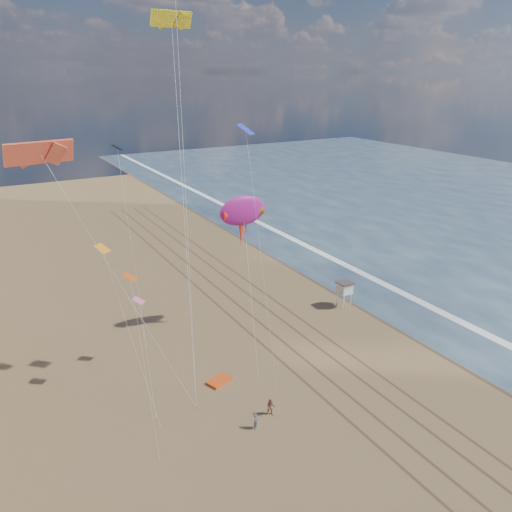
{
  "coord_description": "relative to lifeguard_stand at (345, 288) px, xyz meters",
  "views": [
    {
      "loc": [
        -26.63,
        -20.66,
        29.35
      ],
      "look_at": [
        -0.05,
        26.0,
        9.5
      ],
      "focal_mm": 35.0,
      "sensor_mm": 36.0,
      "label": 1
    }
  ],
  "objects": [
    {
      "name": "ground",
      "position": [
        -13.18,
        -25.67,
        -2.7
      ],
      "size": [
        260.0,
        260.0,
        0.0
      ],
      "primitive_type": "plane",
      "color": "brown",
      "rests_on": "ground"
    },
    {
      "name": "wet_sand",
      "position": [
        5.82,
        14.33,
        -2.7
      ],
      "size": [
        260.0,
        260.0,
        0.0
      ],
      "primitive_type": "plane",
      "color": "#42301E",
      "rests_on": "ground"
    },
    {
      "name": "foam",
      "position": [
        10.02,
        14.33,
        -2.7
      ],
      "size": [
        260.0,
        260.0,
        0.0
      ],
      "primitive_type": "plane",
      "color": "white",
      "rests_on": "ground"
    },
    {
      "name": "tracks",
      "position": [
        -10.63,
        4.33,
        -2.69
      ],
      "size": [
        7.68,
        120.0,
        0.01
      ],
      "color": "brown",
      "rests_on": "ground"
    },
    {
      "name": "lifeguard_stand",
      "position": [
        0.0,
        0.0,
        0.0
      ],
      "size": [
        1.94,
        1.94,
        3.51
      ],
      "color": "white",
      "rests_on": "ground"
    },
    {
      "name": "grounded_kite",
      "position": [
        -21.88,
        -7.38,
        -2.57
      ],
      "size": [
        2.71,
        2.18,
        0.27
      ],
      "primitive_type": "cube",
      "rotation": [
        0.0,
        0.0,
        0.34
      ],
      "color": "#F24D14",
      "rests_on": "ground"
    },
    {
      "name": "show_kite",
      "position": [
        -14.03,
        1.97,
        11.84
      ],
      "size": [
        5.09,
        5.87,
        18.16
      ],
      "color": "#AF1A86",
      "rests_on": "ground"
    },
    {
      "name": "kite_flyer_a",
      "position": [
        -22.13,
        -15.26,
        -1.93
      ],
      "size": [
        0.67,
        0.64,
        1.55
      ],
      "primitive_type": "imported",
      "rotation": [
        0.0,
        0.0,
        0.68
      ],
      "color": "#545A6C",
      "rests_on": "ground"
    },
    {
      "name": "kite_flyer_b",
      "position": [
        -20.04,
        -14.33,
        -1.85
      ],
      "size": [
        1.05,
        1.0,
        1.71
      ],
      "primitive_type": "imported",
      "rotation": [
        0.0,
        0.0,
        -0.59
      ],
      "color": "#9B644F",
      "rests_on": "ground"
    },
    {
      "name": "parafoils",
      "position": [
        -25.64,
        -1.03,
        29.54
      ],
      "size": [
        20.6,
        13.02,
        15.13
      ],
      "color": "black",
      "rests_on": "ground"
    },
    {
      "name": "small_kites",
      "position": [
        -25.51,
        -1.19,
        14.05
      ],
      "size": [
        13.72,
        19.43,
        18.13
      ],
      "color": "orange",
      "rests_on": "ground"
    }
  ]
}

